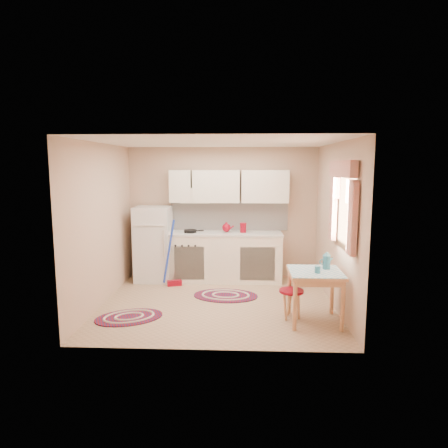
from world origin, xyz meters
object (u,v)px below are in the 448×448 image
Objects in this scene: table at (315,297)px; stool at (291,304)px; base_cabinets at (221,257)px; fridge at (153,244)px.

stool is at bearing 160.27° from table.
base_cabinets is 2.42m from table.
base_cabinets is 2.17m from stool.
stool is (1.09, -1.87, -0.23)m from base_cabinets.
base_cabinets reaches higher than table.
base_cabinets is at bearing 125.29° from table.
fridge is 1.30m from base_cabinets.
table is 1.71× the size of stool.
fridge is 1.94× the size of table.
base_cabinets is at bearing 120.35° from stool.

